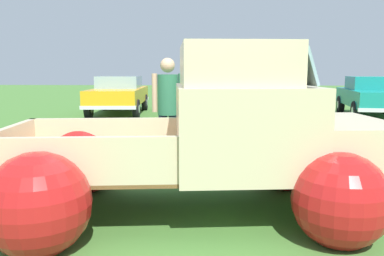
# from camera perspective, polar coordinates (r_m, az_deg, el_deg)

# --- Properties ---
(ground_plane) EXTENTS (80.00, 80.00, 0.00)m
(ground_plane) POSITION_cam_1_polar(r_m,az_deg,el_deg) (4.67, -1.14, -12.12)
(ground_plane) COLOR #477A33
(vintage_pickup_truck) EXTENTS (4.80, 3.16, 1.96)m
(vintage_pickup_truck) POSITION_cam_1_polar(r_m,az_deg,el_deg) (4.49, 3.80, -2.91)
(vintage_pickup_truck) COLOR black
(vintage_pickup_truck) RESTS_ON ground
(show_car_0) EXTENTS (2.16, 4.64, 1.43)m
(show_car_0) POSITION_cam_1_polar(r_m,az_deg,el_deg) (15.11, -10.58, 5.00)
(show_car_0) COLOR black
(show_car_0) RESTS_ON ground
(show_car_1) EXTENTS (2.53, 4.53, 1.43)m
(show_car_1) POSITION_cam_1_polar(r_m,az_deg,el_deg) (14.44, 2.74, 4.96)
(show_car_1) COLOR black
(show_car_1) RESTS_ON ground
(show_car_2) EXTENTS (2.18, 4.48, 1.43)m
(show_car_2) POSITION_cam_1_polar(r_m,az_deg,el_deg) (15.07, 12.94, 4.92)
(show_car_2) COLOR black
(show_car_2) RESTS_ON ground
(show_car_3) EXTENTS (2.38, 4.37, 1.43)m
(show_car_3) POSITION_cam_1_polar(r_m,az_deg,el_deg) (15.16, 24.92, 4.36)
(show_car_3) COLOR black
(show_car_3) RESTS_ON ground
(spectator_0) EXTENTS (0.54, 0.38, 1.84)m
(spectator_0) POSITION_cam_1_polar(r_m,az_deg,el_deg) (6.58, -3.54, 3.39)
(spectator_0) COLOR navy
(spectator_0) RESTS_ON ground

